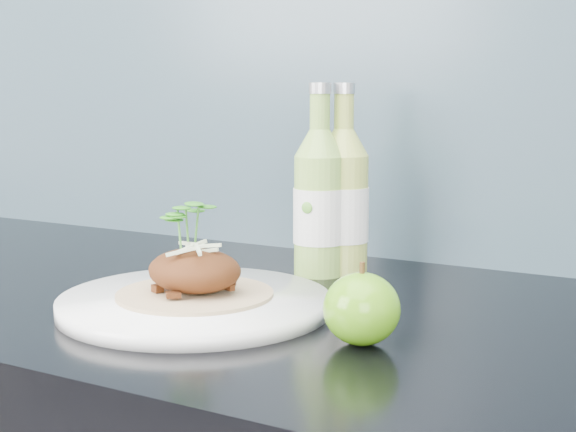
# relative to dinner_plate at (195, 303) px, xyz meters

# --- Properties ---
(subway_backsplash) EXTENTS (4.00, 0.02, 0.70)m
(subway_backsplash) POSITION_rel_dinner_plate_xyz_m (0.09, 0.37, 0.34)
(subway_backsplash) COLOR #688FA4
(subway_backsplash) RESTS_ON kitchen_counter
(dinner_plate) EXTENTS (0.37, 0.37, 0.02)m
(dinner_plate) POSITION_rel_dinner_plate_xyz_m (0.00, 0.00, 0.00)
(dinner_plate) COLOR white
(dinner_plate) RESTS_ON kitchen_counter
(pork_taco) EXTENTS (0.17, 0.17, 0.10)m
(pork_taco) POSITION_rel_dinner_plate_xyz_m (0.00, -0.00, 0.04)
(pork_taco) COLOR #A0815B
(pork_taco) RESTS_ON dinner_plate
(green_apple) EXTENTS (0.09, 0.09, 0.08)m
(green_apple) POSITION_rel_dinner_plate_xyz_m (0.20, -0.02, 0.03)
(green_apple) COLOR #518F0F
(green_apple) RESTS_ON kitchen_counter
(cider_bottle_left) EXTENTS (0.08, 0.08, 0.24)m
(cider_bottle_left) POSITION_rel_dinner_plate_xyz_m (0.03, 0.22, 0.08)
(cider_bottle_left) COLOR #8CBD4E
(cider_bottle_left) RESTS_ON kitchen_counter
(cider_bottle_right) EXTENTS (0.08, 0.08, 0.24)m
(cider_bottle_right) POSITION_rel_dinner_plate_xyz_m (0.05, 0.25, 0.08)
(cider_bottle_right) COLOR #B0C351
(cider_bottle_right) RESTS_ON kitchen_counter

